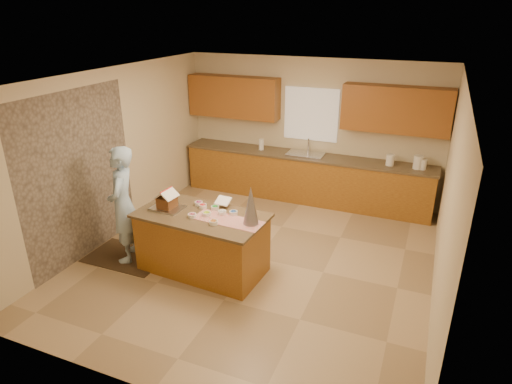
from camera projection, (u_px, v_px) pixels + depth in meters
floor at (257, 258)px, 6.76m from camera, size 5.50×5.50×0.00m
ceiling at (257, 77)px, 5.72m from camera, size 5.50×5.50×0.00m
wall_back at (311, 129)px, 8.59m from camera, size 5.50×5.50×0.00m
wall_front at (139, 276)px, 3.89m from camera, size 5.50×5.50×0.00m
wall_left at (113, 154)px, 7.12m from camera, size 5.50×5.50×0.00m
wall_right at (448, 203)px, 5.36m from camera, size 5.50×5.50×0.00m
stone_accent at (79, 177)px, 6.47m from camera, size 0.00×2.50×2.50m
window_curtain at (311, 114)px, 8.44m from camera, size 1.05×0.03×1.00m
back_counter_base at (304, 178)px, 8.68m from camera, size 4.80×0.60×0.88m
back_counter_top at (305, 156)px, 8.50m from camera, size 4.85×0.63×0.04m
upper_cabinet_left at (234, 97)px, 8.77m from camera, size 1.85×0.35×0.80m
upper_cabinet_right at (396, 109)px, 7.68m from camera, size 1.85×0.35×0.80m
sink at (305, 156)px, 8.51m from camera, size 0.70×0.45×0.12m
faucet at (308, 145)px, 8.59m from camera, size 0.03×0.03×0.28m
island_base at (202, 244)px, 6.31m from camera, size 1.79×0.98×0.85m
island_top at (201, 216)px, 6.14m from camera, size 1.87×1.06×0.04m
table_runner at (228, 220)px, 5.95m from camera, size 0.98×0.41×0.01m
baking_tray at (168, 208)px, 6.30m from camera, size 0.46×0.36×0.02m
cookbook at (223, 201)px, 6.34m from camera, size 0.22×0.18×0.09m
tinsel_tree at (251, 205)px, 5.76m from camera, size 0.23×0.23×0.53m
rug at (127, 257)px, 6.78m from camera, size 1.19×0.77×0.01m
boy at (123, 205)px, 6.43m from camera, size 0.64×0.75×1.75m
canister_a at (390, 160)px, 7.91m from camera, size 0.14×0.14×0.20m
canister_b at (418, 162)px, 7.73m from camera, size 0.16×0.16×0.23m
canister_c at (423, 164)px, 7.71m from camera, size 0.13×0.13×0.18m
paper_towel at (261, 144)px, 8.77m from camera, size 0.10×0.10×0.22m
gingerbread_house at (167, 200)px, 6.26m from camera, size 0.28×0.29×0.27m
candy_bowls at (210, 212)px, 6.15m from camera, size 0.72×0.58×0.05m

